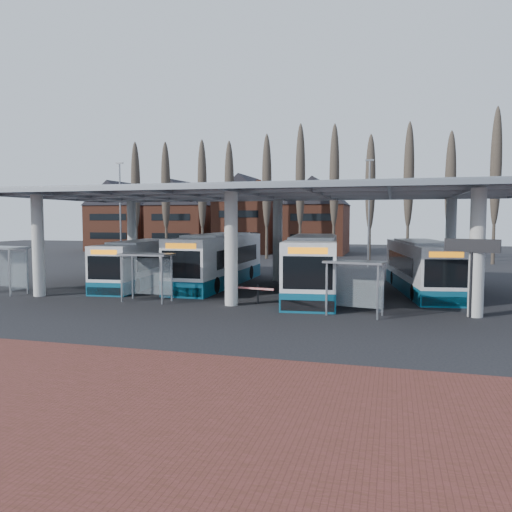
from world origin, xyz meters
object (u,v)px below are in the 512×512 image
(bus_1, at_px, (219,261))
(shelter_0, at_px, (5,259))
(shelter_2, at_px, (356,276))
(bus_0, at_px, (142,264))
(bus_3, at_px, (421,268))
(shelter_1, at_px, (148,266))
(bus_2, at_px, (313,266))

(bus_1, relative_size, shelter_0, 3.84)
(shelter_0, xyz_separation_m, shelter_2, (21.31, -1.46, -0.21))
(bus_0, height_order, bus_3, bus_3)
(bus_1, xyz_separation_m, shelter_2, (10.06, -8.89, 0.22))
(bus_0, relative_size, shelter_2, 3.76)
(bus_1, bearing_deg, shelter_0, -146.62)
(bus_0, xyz_separation_m, bus_3, (18.57, 1.54, 0.07))
(shelter_0, distance_m, shelter_1, 9.88)
(bus_0, bearing_deg, bus_1, 10.87)
(bus_2, distance_m, shelter_2, 6.91)
(bus_0, xyz_separation_m, shelter_1, (3.75, -6.31, 0.49))
(bus_0, relative_size, shelter_0, 3.39)
(bus_3, height_order, shelter_1, bus_3)
(bus_3, distance_m, shelter_2, 9.57)
(shelter_2, bearing_deg, bus_0, 164.50)
(bus_2, xyz_separation_m, shelter_1, (-8.46, -5.15, 0.26))
(bus_2, height_order, shelter_1, bus_2)
(bus_0, xyz_separation_m, shelter_2, (15.18, -7.39, 0.43))
(shelter_1, bearing_deg, bus_3, 29.91)
(shelter_1, bearing_deg, shelter_0, 179.82)
(bus_2, relative_size, shelter_2, 4.36)
(bus_0, xyz_separation_m, shelter_0, (-6.13, -5.93, 0.64))
(shelter_0, bearing_deg, bus_1, 43.23)
(bus_2, xyz_separation_m, bus_3, (6.37, 2.70, -0.16))
(bus_1, distance_m, bus_3, 13.46)
(bus_1, height_order, shelter_2, bus_1)
(bus_1, height_order, shelter_1, bus_1)
(bus_1, xyz_separation_m, shelter_1, (-1.37, -7.81, 0.27))
(bus_0, distance_m, shelter_2, 16.89)
(bus_1, relative_size, bus_2, 0.97)
(bus_1, distance_m, shelter_1, 7.93)
(bus_3, distance_m, shelter_1, 16.79)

